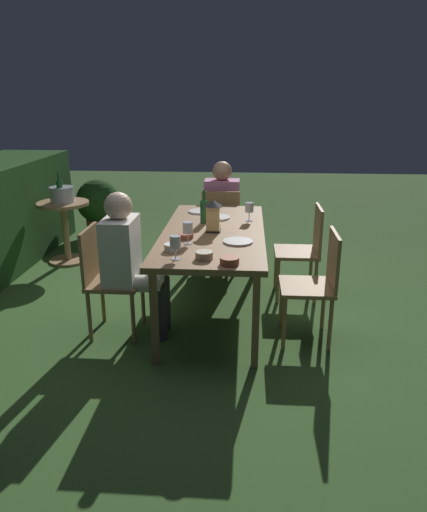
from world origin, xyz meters
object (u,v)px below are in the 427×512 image
(side_table, at_px, (65,222))
(bowl_olives, at_px, (172,247))
(person_in_pink, at_px, (222,207))
(plate_c, at_px, (217,217))
(chair_side_left_b, at_px, (304,247))
(bowl_dip, at_px, (204,255))
(person_in_cream, at_px, (130,258))
(chair_head_far, at_px, (221,224))
(potted_plant_by_hedge, at_px, (98,204))
(wine_glass_b, at_px, (188,229))
(lantern_centerpiece, at_px, (213,214))
(bowl_bread, at_px, (229,261))
(dining_table, at_px, (214,237))
(plate_a, at_px, (238,242))
(ice_bucket, at_px, (62,193))
(chair_side_left_a, at_px, (316,281))
(green_bottle_on_table, at_px, (204,211))
(wine_glass_a, at_px, (175,243))
(plate_b, at_px, (200,211))
(chair_side_right_a, at_px, (106,276))
(wine_glass_c, at_px, (249,208))
(bowl_salad, at_px, (186,236))

(side_table, bearing_deg, bowl_olives, -140.51)
(person_in_pink, xyz_separation_m, plate_c, (-0.97, 0.00, 0.12))
(chair_side_left_b, relative_size, bowl_dip, 7.07)
(person_in_pink, bearing_deg, person_in_cream, 161.27)
(chair_head_far, height_order, potted_plant_by_hedge, chair_head_far)
(wine_glass_b, bearing_deg, lantern_centerpiece, -25.09)
(bowl_bread, bearing_deg, potted_plant_by_hedge, 30.44)
(dining_table, bearing_deg, chair_head_far, 0.00)
(chair_side_left_b, relative_size, side_table, 1.25)
(person_in_cream, relative_size, person_in_pink, 1.00)
(plate_a, height_order, bowl_dip, bowl_dip)
(lantern_centerpiece, xyz_separation_m, plate_a, (-0.30, -0.21, -0.14))
(side_table, height_order, ice_bucket, ice_bucket)
(chair_head_far, xyz_separation_m, plate_a, (-1.53, -0.21, 0.27))
(chair_side_left_a, bearing_deg, lantern_centerpiece, 63.50)
(dining_table, bearing_deg, bowl_olives, 155.18)
(green_bottle_on_table, height_order, plate_c, green_bottle_on_table)
(bowl_dip, distance_m, potted_plant_by_hedge, 3.57)
(plate_c, distance_m, bowl_dip, 1.16)
(chair_head_far, relative_size, green_bottle_on_table, 3.00)
(lantern_centerpiece, height_order, plate_a, lantern_centerpiece)
(chair_side_left_b, height_order, person_in_cream, person_in_cream)
(lantern_centerpiece, xyz_separation_m, wine_glass_a, (-0.73, 0.21, -0.03))
(wine_glass_b, bearing_deg, plate_b, 0.53)
(dining_table, xyz_separation_m, bowl_bread, (-0.83, -0.17, 0.08))
(side_table, bearing_deg, chair_side_left_b, -107.89)
(lantern_centerpiece, bearing_deg, chair_side_right_a, 116.49)
(wine_glass_b, height_order, plate_a, wine_glass_b)
(chair_side_left_a, height_order, side_table, chair_side_left_a)
(wine_glass_c, distance_m, side_table, 2.30)
(plate_c, height_order, bowl_dip, bowl_dip)
(wine_glass_a, height_order, plate_b, wine_glass_a)
(lantern_centerpiece, xyz_separation_m, potted_plant_by_hedge, (2.40, 1.72, -0.47))
(dining_table, height_order, person_in_pink, person_in_pink)
(person_in_pink, relative_size, plate_c, 4.71)
(chair_side_left_a, height_order, ice_bucket, ice_bucket)
(potted_plant_by_hedge, bearing_deg, wine_glass_c, -135.27)
(plate_b, relative_size, bowl_bread, 1.66)
(lantern_centerpiece, xyz_separation_m, bowl_olives, (-0.54, 0.26, -0.12))
(chair_side_right_a, xyz_separation_m, chair_head_far, (1.63, -0.81, 0.00))
(chair_head_far, bearing_deg, wine_glass_c, -160.96)
(wine_glass_b, distance_m, potted_plant_by_hedge, 3.20)
(bowl_salad, bearing_deg, wine_glass_a, 179.33)
(person_in_pink, height_order, wine_glass_b, person_in_pink)
(wine_glass_c, relative_size, plate_c, 0.69)
(person_in_cream, distance_m, green_bottle_on_table, 0.88)
(chair_side_left_a, bearing_deg, wine_glass_a, 107.81)
(wine_glass_b, xyz_separation_m, potted_plant_by_hedge, (2.76, 1.55, -0.44))
(chair_side_left_b, relative_size, chair_side_left_a, 1.00)
(chair_side_right_a, distance_m, plate_b, 1.28)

